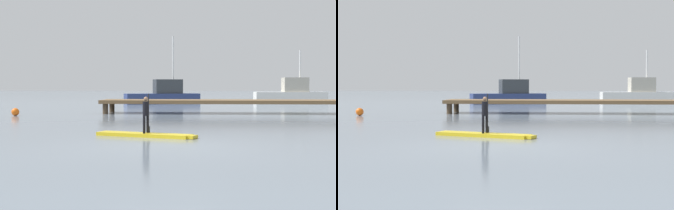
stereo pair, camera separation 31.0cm
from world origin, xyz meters
TOP-DOWN VIEW (x-y plane):
  - ground_plane at (0.00, 0.00)m, footprint 240.00×240.00m
  - paddleboard_near at (-0.68, 2.28)m, footprint 2.97×1.53m
  - paddler_child_solo at (-0.68, 2.29)m, footprint 0.23×0.36m
  - fishing_boat_green_midground at (7.71, 30.35)m, footprint 5.63×2.06m
  - motor_boat_small_navy at (-2.26, 28.85)m, footprint 5.91×3.33m
  - floating_dock at (2.00, 15.02)m, footprint 12.71×2.51m
  - mooring_buoy_near at (-8.01, 12.14)m, footprint 0.37×0.37m

SIDE VIEW (x-z plane):
  - ground_plane at x=0.00m, z-range 0.00..0.00m
  - paddleboard_near at x=-0.68m, z-range 0.00..0.10m
  - mooring_buoy_near at x=-8.01m, z-range 0.00..0.37m
  - floating_dock at x=2.00m, z-range 0.25..0.95m
  - paddler_child_solo at x=-0.68m, z-range 0.12..1.24m
  - motor_boat_small_navy at x=-2.26m, z-range -1.93..3.30m
  - fishing_boat_green_midground at x=7.71m, z-range -1.37..2.83m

